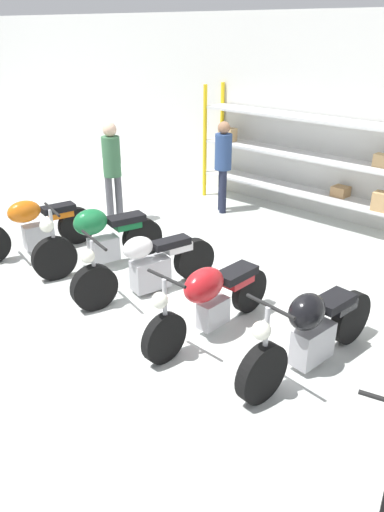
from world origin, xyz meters
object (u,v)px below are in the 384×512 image
motorcycle_white (147,266)px  person_near_rack (223,160)px  motorcycle_orange (33,226)px  motorcycle_black (311,332)px  person_browsing (112,165)px  shelving_rack (305,157)px  motorcycle_green (99,238)px  motorcycle_red (210,298)px

motorcycle_white → person_near_rack: size_ratio=1.21×
motorcycle_orange → person_near_rack: (0.97, 3.56, 0.57)m
motorcycle_black → person_browsing: person_browsing is taller
person_browsing → person_near_rack: 2.11m
shelving_rack → motorcycle_green: shelving_rack is taller
motorcycle_green → person_browsing: bearing=-120.5°
person_browsing → motorcycle_green: bearing=152.2°
motorcycle_red → person_near_rack: 4.37m
motorcycle_green → motorcycle_black: (3.58, -0.06, -0.03)m
motorcycle_green → motorcycle_red: (2.38, -0.26, 0.00)m
motorcycle_black → person_near_rack: (-3.82, 3.25, 0.58)m
motorcycle_red → person_near_rack: person_near_rack is taller
motorcycle_green → person_near_rack: (-0.24, 3.19, 0.54)m
shelving_rack → motorcycle_red: 4.52m
motorcycle_black → person_near_rack: size_ratio=1.23×
motorcycle_red → person_browsing: person_browsing is taller
motorcycle_orange → motorcycle_red: bearing=105.0°
shelving_rack → motorcycle_green: (-1.04, -4.01, -0.65)m
motorcycle_orange → motorcycle_green: bearing=120.3°
person_near_rack → motorcycle_red: bearing=78.4°
person_browsing → motorcycle_red: bearing=174.6°
shelving_rack → motorcycle_orange: size_ratio=2.17×
motorcycle_green → motorcycle_black: 3.58m
shelving_rack → person_browsing: bearing=-131.9°
motorcycle_green → person_browsing: 2.00m
shelving_rack → person_near_rack: 1.52m
shelving_rack → motorcycle_black: 4.84m
motorcycle_green → motorcycle_black: motorcycle_green is taller
motorcycle_red → motorcycle_black: size_ratio=0.96×
motorcycle_black → motorcycle_red: bearing=-73.8°
shelving_rack → motorcycle_red: shelving_rack is taller
motorcycle_orange → motorcycle_white: (2.31, 0.31, -0.06)m
shelving_rack → person_near_rack: shelving_rack is taller
motorcycle_black → person_near_rack: bearing=-123.9°
motorcycle_orange → motorcycle_green: motorcycle_green is taller
motorcycle_white → person_near_rack: (-1.34, 3.25, 0.63)m
shelving_rack → motorcycle_white: size_ratio=2.06×
motorcycle_white → motorcycle_green: bearing=-79.0°
motorcycle_orange → person_browsing: person_browsing is taller
person_near_rack → motorcycle_green: bearing=45.6°
motorcycle_orange → person_near_rack: size_ratio=1.15×
motorcycle_green → shelving_rack: bearing=-178.7°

